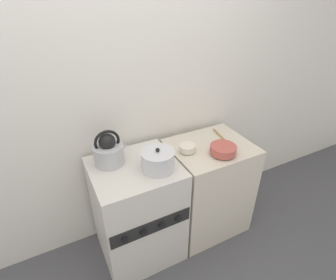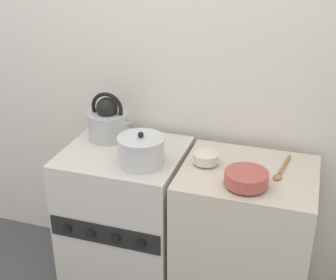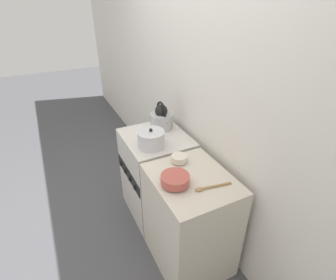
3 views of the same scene
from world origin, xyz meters
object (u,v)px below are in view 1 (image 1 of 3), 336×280
at_px(kettle, 109,151).
at_px(small_ceramic_bowl, 187,148).
at_px(stove, 138,211).
at_px(enamel_bowl, 223,149).
at_px(cooking_pot, 158,160).

height_order(kettle, small_ceramic_bowl, kettle).
xyz_separation_m(stove, enamel_bowl, (0.64, -0.14, 0.45)).
distance_m(stove, cooking_pot, 0.52).
xyz_separation_m(stove, kettle, (-0.13, 0.12, 0.52)).
distance_m(cooking_pot, enamel_bowl, 0.51).
relative_size(enamel_bowl, small_ceramic_bowl, 1.61).
bearing_deg(enamel_bowl, stove, 167.60).
bearing_deg(cooking_pot, enamel_bowl, -4.91).
height_order(cooking_pot, enamel_bowl, cooking_pot).
xyz_separation_m(kettle, small_ceramic_bowl, (0.56, -0.11, -0.07)).
distance_m(kettle, small_ceramic_bowl, 0.57).
distance_m(stove, enamel_bowl, 0.80).
xyz_separation_m(kettle, enamel_bowl, (0.77, -0.26, -0.06)).
bearing_deg(kettle, small_ceramic_bowl, -11.65).
bearing_deg(enamel_bowl, cooking_pot, 175.09).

